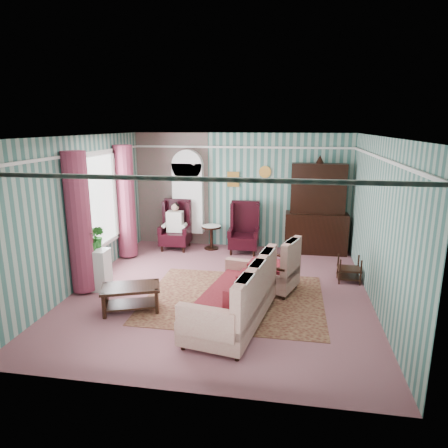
% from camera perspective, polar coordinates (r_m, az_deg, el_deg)
% --- Properties ---
extents(floor, '(6.00, 6.00, 0.00)m').
position_cam_1_polar(floor, '(7.74, -0.45, -9.55)').
color(floor, '#8F5358').
rests_on(floor, ground).
extents(room_shell, '(5.53, 6.02, 2.91)m').
position_cam_1_polar(room_shell, '(7.48, -4.93, 5.59)').
color(room_shell, '#3A6960').
rests_on(room_shell, ground).
extents(bookcase, '(0.80, 0.28, 2.24)m').
position_cam_1_polar(bookcase, '(10.35, -5.13, 2.97)').
color(bookcase, white).
rests_on(bookcase, floor).
extents(dresser_hutch, '(1.50, 0.56, 2.36)m').
position_cam_1_polar(dresser_hutch, '(9.92, 13.20, 2.52)').
color(dresser_hutch, black).
rests_on(dresser_hutch, floor).
extents(wingback_left, '(0.76, 0.80, 1.25)m').
position_cam_1_polar(wingback_left, '(10.16, -6.98, -0.15)').
color(wingback_left, black).
rests_on(wingback_left, floor).
extents(wingback_right, '(0.76, 0.80, 1.25)m').
position_cam_1_polar(wingback_right, '(9.82, 2.87, -0.57)').
color(wingback_right, black).
rests_on(wingback_right, floor).
extents(seated_woman, '(0.44, 0.40, 1.18)m').
position_cam_1_polar(seated_woman, '(10.17, -6.97, -0.34)').
color(seated_woman, white).
rests_on(seated_woman, floor).
extents(round_side_table, '(0.50, 0.50, 0.60)m').
position_cam_1_polar(round_side_table, '(10.17, -1.81, -1.93)').
color(round_side_table, black).
rests_on(round_side_table, floor).
extents(nest_table, '(0.45, 0.38, 0.54)m').
position_cam_1_polar(nest_table, '(8.47, 17.44, -6.14)').
color(nest_table, black).
rests_on(nest_table, floor).
extents(plant_stand, '(0.55, 0.35, 0.80)m').
position_cam_1_polar(plant_stand, '(8.07, -17.97, -6.21)').
color(plant_stand, silver).
rests_on(plant_stand, floor).
extents(rug, '(3.20, 2.60, 0.01)m').
position_cam_1_polar(rug, '(7.43, 1.47, -10.57)').
color(rug, '#47171A').
rests_on(rug, floor).
extents(sofa, '(1.37, 2.31, 1.07)m').
position_cam_1_polar(sofa, '(6.36, 1.11, -9.71)').
color(sofa, beige).
rests_on(sofa, floor).
extents(floral_armchair, '(1.09, 1.10, 0.99)m').
position_cam_1_polar(floral_armchair, '(7.65, 7.20, -5.99)').
color(floral_armchair, '#B7AF8E').
rests_on(floral_armchair, floor).
extents(coffee_table, '(1.10, 0.84, 0.45)m').
position_cam_1_polar(coffee_table, '(7.08, -13.12, -10.31)').
color(coffee_table, black).
rests_on(coffee_table, floor).
extents(potted_plant_a, '(0.42, 0.39, 0.39)m').
position_cam_1_polar(potted_plant_a, '(7.85, -18.44, -2.24)').
color(potted_plant_a, '#28541A').
rests_on(potted_plant_a, plant_stand).
extents(potted_plant_b, '(0.27, 0.24, 0.44)m').
position_cam_1_polar(potted_plant_b, '(7.99, -17.54, -1.73)').
color(potted_plant_b, '#1C591D').
rests_on(potted_plant_b, plant_stand).
extents(potted_plant_c, '(0.23, 0.23, 0.39)m').
position_cam_1_polar(potted_plant_c, '(8.00, -18.01, -1.92)').
color(potted_plant_c, '#27561B').
rests_on(potted_plant_c, plant_stand).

